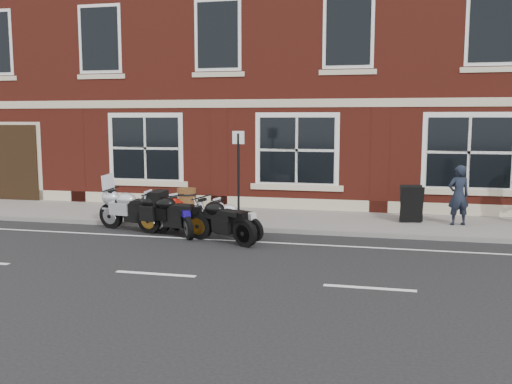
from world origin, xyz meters
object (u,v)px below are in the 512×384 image
moto_touring_silver (133,208)px  moto_sport_red (182,215)px  pedestrian_left (459,195)px  parking_sign (238,170)px  moto_sport_silver (235,218)px  a_board_sign (412,204)px  barrel_planter (187,199)px  moto_naked_black (222,219)px  moto_sport_black (173,213)px

moto_touring_silver → moto_sport_red: 1.46m
pedestrian_left → parking_sign: 5.91m
moto_sport_red → moto_sport_silver: size_ratio=1.01×
a_board_sign → barrel_planter: a_board_sign is taller
pedestrian_left → a_board_sign: size_ratio=1.59×
moto_sport_red → moto_naked_black: (1.24, -0.65, 0.06)m
moto_sport_red → pedestrian_left: (6.91, 2.26, 0.42)m
moto_sport_black → parking_sign: 2.33m
moto_sport_black → pedestrian_left: bearing=-55.5°
pedestrian_left → moto_sport_red: bearing=-1.4°
moto_touring_silver → moto_naked_black: size_ratio=1.15×
moto_sport_silver → barrel_planter: bearing=69.9°
moto_touring_silver → moto_sport_black: moto_touring_silver is taller
barrel_planter → moto_sport_black: bearing=-76.2°
moto_sport_black → moto_touring_silver: bearing=86.8°
barrel_planter → parking_sign: (2.03, -1.44, 1.09)m
pedestrian_left → a_board_sign: pedestrian_left is taller
parking_sign → moto_sport_silver: bearing=-67.5°
moto_sport_black → moto_naked_black: size_ratio=1.12×
moto_sport_red → moto_touring_silver: bearing=138.6°
moto_sport_red → parking_sign: bearing=18.5°
barrel_planter → moto_touring_silver: bearing=-100.6°
moto_touring_silver → moto_sport_black: bearing=-95.0°
barrel_planter → moto_sport_red: bearing=-72.1°
barrel_planter → parking_sign: size_ratio=0.28×
a_board_sign → barrel_planter: 6.68m
moto_sport_black → parking_sign: (1.26, 1.70, 0.98)m
moto_sport_silver → pedestrian_left: bearing=-35.8°
moto_sport_red → pedestrian_left: 7.29m
moto_sport_silver → pedestrian_left: pedestrian_left is taller
moto_naked_black → parking_sign: size_ratio=0.78×
moto_touring_silver → barrel_planter: size_ratio=3.23×
moto_touring_silver → moto_sport_red: bearing=-83.7°
moto_touring_silver → moto_naked_black: 2.81m
barrel_planter → moto_sport_silver: bearing=-51.5°
moto_naked_black → moto_sport_red: bearing=92.4°
moto_naked_black → barrel_planter: size_ratio=2.81×
moto_sport_black → moto_sport_silver: moto_sport_black is taller
moto_sport_silver → parking_sign: (-0.31, 1.51, 1.08)m
moto_sport_red → pedestrian_left: pedestrian_left is taller
moto_sport_silver → moto_naked_black: moto_naked_black is taller
moto_naked_black → barrel_planter: (-2.18, 3.54, -0.09)m
moto_touring_silver → barrel_planter: 2.77m
barrel_planter → parking_sign: 2.72m
moto_sport_black → pedestrian_left: pedestrian_left is taller
moto_sport_silver → pedestrian_left: 5.99m
moto_sport_silver → a_board_sign: (4.32, 2.45, 0.15)m
moto_sport_silver → a_board_sign: a_board_sign is taller
moto_sport_black → pedestrian_left: size_ratio=1.35×
moto_touring_silver → moto_sport_silver: (2.85, -0.23, -0.13)m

